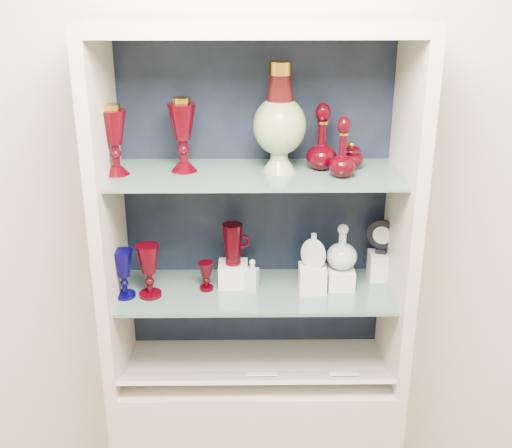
{
  "coord_description": "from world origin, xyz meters",
  "views": [
    {
      "loc": [
        -0.02,
        -0.42,
        2.07
      ],
      "look_at": [
        0.0,
        1.53,
        1.3
      ],
      "focal_mm": 45.0,
      "sensor_mm": 36.0,
      "label": 1
    }
  ],
  "objects_px": {
    "ruby_decanter_b": "(322,135)",
    "flat_flask": "(313,250)",
    "pedestal_lamp_right": "(183,135)",
    "ruby_pitcher": "(233,244)",
    "enamel_urn": "(280,118)",
    "ruby_goblet_tall": "(149,271)",
    "clear_round_decanter": "(342,248)",
    "clear_square_bottle": "(252,275)",
    "cameo_medallion": "(382,236)",
    "ruby_goblet_small": "(206,276)",
    "lidded_bowl": "(351,155)",
    "cobalt_goblet": "(124,274)",
    "pedestal_lamp_left": "(114,140)",
    "ruby_decanter_a": "(343,144)"
  },
  "relations": [
    {
      "from": "ruby_decanter_b",
      "to": "flat_flask",
      "type": "bearing_deg",
      "value": -116.98
    },
    {
      "from": "pedestal_lamp_right",
      "to": "ruby_pitcher",
      "type": "relative_size",
      "value": 1.63
    },
    {
      "from": "pedestal_lamp_right",
      "to": "enamel_urn",
      "type": "distance_m",
      "value": 0.31
    },
    {
      "from": "pedestal_lamp_right",
      "to": "ruby_goblet_tall",
      "type": "xyz_separation_m",
      "value": [
        -0.13,
        -0.06,
        -0.45
      ]
    },
    {
      "from": "enamel_urn",
      "to": "clear_round_decanter",
      "type": "relative_size",
      "value": 2.21
    },
    {
      "from": "ruby_goblet_tall",
      "to": "flat_flask",
      "type": "distance_m",
      "value": 0.55
    },
    {
      "from": "clear_square_bottle",
      "to": "flat_flask",
      "type": "distance_m",
      "value": 0.23
    },
    {
      "from": "ruby_pitcher",
      "to": "clear_round_decanter",
      "type": "xyz_separation_m",
      "value": [
        0.37,
        -0.03,
        -0.0
      ]
    },
    {
      "from": "flat_flask",
      "to": "cameo_medallion",
      "type": "bearing_deg",
      "value": 42.29
    },
    {
      "from": "ruby_goblet_small",
      "to": "clear_square_bottle",
      "type": "xyz_separation_m",
      "value": [
        0.16,
        -0.01,
        0.01
      ]
    },
    {
      "from": "lidded_bowl",
      "to": "ruby_goblet_small",
      "type": "height_order",
      "value": "lidded_bowl"
    },
    {
      "from": "enamel_urn",
      "to": "cameo_medallion",
      "type": "distance_m",
      "value": 0.57
    },
    {
      "from": "ruby_pitcher",
      "to": "flat_flask",
      "type": "distance_m",
      "value": 0.28
    },
    {
      "from": "cobalt_goblet",
      "to": "cameo_medallion",
      "type": "height_order",
      "value": "cameo_medallion"
    },
    {
      "from": "pedestal_lamp_left",
      "to": "clear_square_bottle",
      "type": "xyz_separation_m",
      "value": [
        0.43,
        0.01,
        -0.47
      ]
    },
    {
      "from": "lidded_bowl",
      "to": "ruby_pitcher",
      "type": "relative_size",
      "value": 0.64
    },
    {
      "from": "enamel_urn",
      "to": "ruby_pitcher",
      "type": "relative_size",
      "value": 2.38
    },
    {
      "from": "cobalt_goblet",
      "to": "pedestal_lamp_left",
      "type": "bearing_deg",
      "value": 90.0
    },
    {
      "from": "cameo_medallion",
      "to": "ruby_decanter_a",
      "type": "bearing_deg",
      "value": -123.39
    },
    {
      "from": "clear_round_decanter",
      "to": "cameo_medallion",
      "type": "height_order",
      "value": "same"
    },
    {
      "from": "ruby_decanter_a",
      "to": "clear_round_decanter",
      "type": "distance_m",
      "value": 0.39
    },
    {
      "from": "cobalt_goblet",
      "to": "flat_flask",
      "type": "relative_size",
      "value": 1.35
    },
    {
      "from": "ruby_goblet_tall",
      "to": "ruby_pitcher",
      "type": "relative_size",
      "value": 1.28
    },
    {
      "from": "ruby_decanter_b",
      "to": "cameo_medallion",
      "type": "relative_size",
      "value": 1.82
    },
    {
      "from": "pedestal_lamp_right",
      "to": "ruby_decanter_b",
      "type": "height_order",
      "value": "pedestal_lamp_right"
    },
    {
      "from": "ruby_goblet_small",
      "to": "ruby_pitcher",
      "type": "bearing_deg",
      "value": 22.54
    },
    {
      "from": "clear_square_bottle",
      "to": "lidded_bowl",
      "type": "bearing_deg",
      "value": 7.15
    },
    {
      "from": "ruby_pitcher",
      "to": "ruby_goblet_tall",
      "type": "bearing_deg",
      "value": -173.66
    },
    {
      "from": "enamel_urn",
      "to": "lidded_bowl",
      "type": "height_order",
      "value": "enamel_urn"
    },
    {
      "from": "lidded_bowl",
      "to": "cameo_medallion",
      "type": "height_order",
      "value": "lidded_bowl"
    },
    {
      "from": "ruby_pitcher",
      "to": "cameo_medallion",
      "type": "xyz_separation_m",
      "value": [
        0.52,
        0.04,
        0.01
      ]
    },
    {
      "from": "cameo_medallion",
      "to": "pedestal_lamp_left",
      "type": "bearing_deg",
      "value": -155.04
    },
    {
      "from": "ruby_decanter_a",
      "to": "clear_round_decanter",
      "type": "relative_size",
      "value": 1.36
    },
    {
      "from": "ruby_decanter_a",
      "to": "flat_flask",
      "type": "bearing_deg",
      "value": 148.08
    },
    {
      "from": "pedestal_lamp_right",
      "to": "lidded_bowl",
      "type": "relative_size",
      "value": 2.54
    },
    {
      "from": "pedestal_lamp_left",
      "to": "clear_round_decanter",
      "type": "bearing_deg",
      "value": 2.4
    },
    {
      "from": "lidded_bowl",
      "to": "clear_round_decanter",
      "type": "relative_size",
      "value": 0.6
    },
    {
      "from": "enamel_urn",
      "to": "lidded_bowl",
      "type": "relative_size",
      "value": 3.71
    },
    {
      "from": "pedestal_lamp_left",
      "to": "ruby_goblet_tall",
      "type": "relative_size",
      "value": 1.2
    },
    {
      "from": "ruby_goblet_tall",
      "to": "cameo_medallion",
      "type": "height_order",
      "value": "cameo_medallion"
    },
    {
      "from": "pedestal_lamp_right",
      "to": "ruby_goblet_tall",
      "type": "relative_size",
      "value": 1.27
    },
    {
      "from": "clear_square_bottle",
      "to": "ruby_goblet_small",
      "type": "bearing_deg",
      "value": 177.61
    },
    {
      "from": "ruby_goblet_small",
      "to": "ruby_goblet_tall",
      "type": "bearing_deg",
      "value": -166.44
    },
    {
      "from": "pedestal_lamp_left",
      "to": "enamel_urn",
      "type": "distance_m",
      "value": 0.52
    },
    {
      "from": "cobalt_goblet",
      "to": "clear_round_decanter",
      "type": "height_order",
      "value": "clear_round_decanter"
    },
    {
      "from": "cobalt_goblet",
      "to": "cameo_medallion",
      "type": "distance_m",
      "value": 0.89
    },
    {
      "from": "clear_square_bottle",
      "to": "flat_flask",
      "type": "xyz_separation_m",
      "value": [
        0.2,
        -0.0,
        0.09
      ]
    },
    {
      "from": "ruby_goblet_tall",
      "to": "flat_flask",
      "type": "relative_size",
      "value": 1.5
    },
    {
      "from": "ruby_goblet_tall",
      "to": "ruby_pitcher",
      "type": "bearing_deg",
      "value": 16.61
    },
    {
      "from": "lidded_bowl",
      "to": "flat_flask",
      "type": "bearing_deg",
      "value": -159.02
    }
  ]
}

